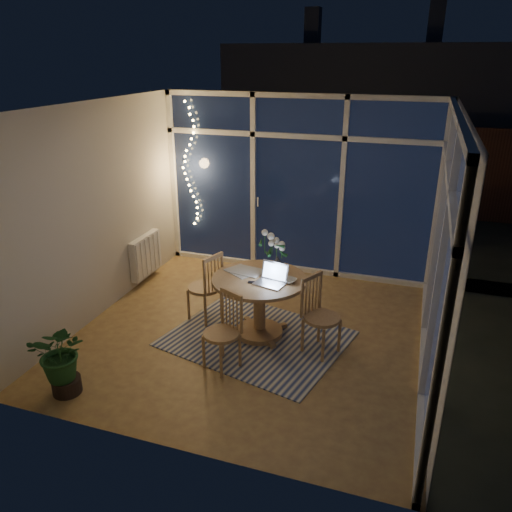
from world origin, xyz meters
name	(u,v)px	position (x,y,z in m)	size (l,w,h in m)	color
floor	(253,332)	(0.00, 0.00, 0.00)	(4.00, 4.00, 0.00)	brown
ceiling	(253,106)	(0.00, 0.00, 2.60)	(4.00, 4.00, 0.00)	silver
wall_back	(297,187)	(0.00, 2.00, 1.30)	(4.00, 0.04, 2.60)	beige
wall_front	(167,313)	(0.00, -2.00, 1.30)	(4.00, 0.04, 2.60)	beige
wall_left	(97,212)	(-2.00, 0.00, 1.30)	(0.04, 4.00, 2.60)	beige
wall_right	(446,251)	(2.00, 0.00, 1.30)	(0.04, 4.00, 2.60)	beige
window_wall_back	(297,187)	(0.00, 1.96, 1.30)	(4.00, 0.10, 2.60)	white
window_wall_right	(442,250)	(1.96, 0.00, 1.30)	(0.10, 4.00, 2.60)	white
radiator	(146,255)	(-1.94, 0.90, 0.40)	(0.10, 0.70, 0.58)	silver
fairy_lights	(190,165)	(-1.65, 1.88, 1.52)	(0.24, 0.10, 1.85)	#EDBF5F
garden_patio	(355,219)	(0.50, 5.00, -0.06)	(12.00, 6.00, 0.10)	black
garden_fence	(337,166)	(0.00, 5.50, 0.90)	(11.00, 0.08, 1.80)	#391F15
neighbour_roof	(373,91)	(0.30, 8.50, 2.20)	(7.00, 3.00, 2.20)	#353740
garden_shrubs	(272,211)	(-0.80, 3.40, 0.45)	(0.90, 0.90, 0.90)	black
rug	(257,338)	(0.08, -0.12, 0.01)	(1.93, 1.54, 0.01)	beige
dining_table	(259,307)	(0.08, -0.02, 0.37)	(1.08, 1.08, 0.74)	#8B5F3E
chair_left	(204,286)	(-0.67, 0.12, 0.46)	(0.42, 0.42, 0.91)	#8B5F3E
chair_right	(322,316)	(0.84, -0.16, 0.45)	(0.42, 0.42, 0.91)	#8B5F3E
chair_front	(221,332)	(-0.08, -0.78, 0.43)	(0.40, 0.40, 0.85)	#8B5F3E
laptop	(270,274)	(0.24, -0.15, 0.86)	(0.33, 0.28, 0.24)	silver
flower_vase	(277,263)	(0.22, 0.21, 0.84)	(0.20, 0.20, 0.21)	silver
bowl	(289,281)	(0.43, -0.03, 0.76)	(0.15, 0.15, 0.04)	silver
newspapers	(244,271)	(-0.14, 0.08, 0.74)	(0.36, 0.27, 0.01)	beige
phone	(253,282)	(0.05, -0.17, 0.74)	(0.11, 0.05, 0.01)	black
potted_plant	(62,359)	(-1.37, -1.65, 0.38)	(0.54, 0.47, 0.76)	#194820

